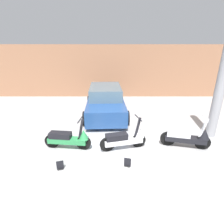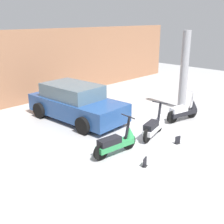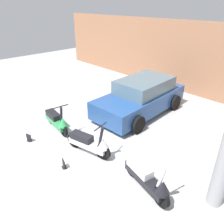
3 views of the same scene
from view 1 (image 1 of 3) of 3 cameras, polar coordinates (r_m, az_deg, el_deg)
ground_plane at (r=5.56m, az=2.65°, el=-14.98°), size 28.00×28.00×0.00m
wall_back at (r=11.81m, az=1.21°, el=13.06°), size 19.60×0.12×3.37m
scooter_front_left at (r=6.00m, az=-13.79°, el=-8.30°), size 1.58×0.57×1.10m
scooter_front_right at (r=5.84m, az=4.34°, el=-8.55°), size 1.55×0.69×1.10m
scooter_front_center at (r=6.42m, az=23.42°, el=-7.43°), size 1.59×0.69×1.12m
car_rear_left at (r=8.73m, az=-2.16°, el=3.50°), size 2.14×4.18×1.39m
placard_near_left_scooter at (r=5.30m, az=-16.60°, el=-16.42°), size 0.20×0.16×0.26m
placard_near_right_scooter at (r=5.22m, az=5.04°, el=-16.14°), size 0.20×0.16×0.26m
support_column_side at (r=7.30m, az=31.54°, el=5.30°), size 0.34×0.34×3.37m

